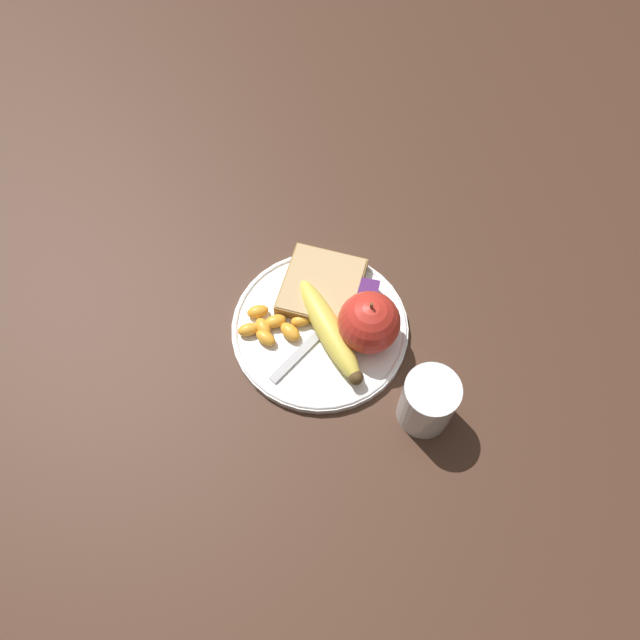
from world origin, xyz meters
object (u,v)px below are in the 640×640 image
juice_glass (427,402)px  jam_packet (363,296)px  apple (369,321)px  banana (330,331)px  plate (320,328)px  fork (321,332)px  bread_slice (322,287)px

juice_glass → jam_packet: 0.18m
apple → jam_packet: (-0.05, -0.02, -0.03)m
banana → jam_packet: banana is taller
apple → plate: bearing=-88.6°
fork → jam_packet: 0.08m
plate → bread_slice: (-0.06, -0.01, 0.02)m
bread_slice → fork: bread_slice is taller
juice_glass → apple: 0.13m
juice_glass → apple: apple is taller
bread_slice → plate: bearing=10.0°
plate → banana: 0.03m
bread_slice → jam_packet: bearing=87.6°
apple → jam_packet: size_ratio=1.95×
bread_slice → fork: bearing=11.9°
juice_glass → banana: 0.16m
plate → bread_slice: bread_slice is taller
banana → bread_slice: size_ratio=1.31×
juice_glass → bread_slice: (-0.14, -0.16, -0.02)m
juice_glass → fork: 0.17m
plate → fork: (0.01, 0.00, 0.01)m
apple → bread_slice: apple is taller
fork → plate: bearing=53.8°
apple → bread_slice: (-0.05, -0.07, -0.03)m
banana → fork: banana is taller
banana → fork: size_ratio=1.00×
juice_glass → fork: (-0.08, -0.15, -0.03)m
banana → apple: bearing=104.6°
banana → bread_slice: (-0.07, -0.03, -0.01)m
juice_glass → bread_slice: juice_glass is taller
plate → apple: (-0.00, 0.06, 0.04)m
plate → juice_glass: juice_glass is taller
jam_packet → plate: bearing=-42.3°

